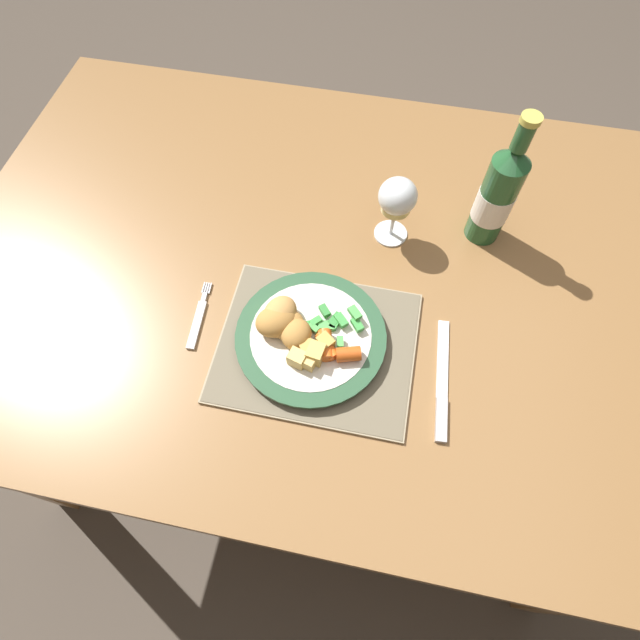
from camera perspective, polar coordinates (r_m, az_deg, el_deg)
ground_plane at (r=1.58m, az=-0.13°, el=-9.11°), size 6.00×6.00×0.00m
dining_table at (r=0.99m, az=-0.20°, el=3.75°), size 1.37×0.96×0.74m
placemat at (r=0.83m, az=-0.41°, el=-3.00°), size 0.32×0.27×0.01m
dinner_plate at (r=0.82m, az=-1.06°, el=-1.97°), size 0.25×0.25×0.02m
breaded_croquettes at (r=0.80m, az=-4.25°, el=-0.24°), size 0.10×0.10×0.04m
green_beans_pile at (r=0.81m, az=1.64°, el=-0.25°), size 0.10×0.08×0.02m
glazed_carrots at (r=0.79m, az=1.60°, el=-3.26°), size 0.08×0.05×0.02m
fork at (r=0.88m, az=-13.75°, el=0.04°), size 0.02×0.13×0.01m
table_knife at (r=0.82m, az=13.76°, el=-7.67°), size 0.03×0.21×0.01m
wine_glass at (r=0.89m, az=8.82°, el=13.48°), size 0.07×0.07×0.14m
bottle at (r=0.93m, az=19.62°, el=13.34°), size 0.06×0.06×0.26m
roast_potatoes at (r=0.78m, az=-1.18°, el=-3.69°), size 0.07×0.07×0.03m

